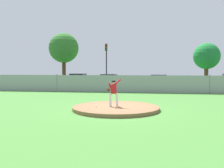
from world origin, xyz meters
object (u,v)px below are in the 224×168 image
at_px(traffic_cone_orange, 191,87).
at_px(traffic_light_near, 106,58).
at_px(pitcher_youth, 113,91).
at_px(parked_car_red, 159,82).
at_px(parked_car_navy, 109,82).
at_px(baseball, 96,106).
at_px(parked_car_charcoal, 78,81).

bearing_deg(traffic_cone_orange, traffic_light_near, 163.35).
bearing_deg(pitcher_youth, parked_car_red, 78.06).
bearing_deg(traffic_cone_orange, parked_car_navy, -173.53).
height_order(baseball, traffic_cone_orange, traffic_cone_orange).
bearing_deg(traffic_light_near, traffic_cone_orange, -16.65).
bearing_deg(baseball, parked_car_charcoal, 109.88).
bearing_deg(traffic_light_near, baseball, -81.84).
xyz_separation_m(parked_car_charcoal, traffic_cone_orange, (12.87, 0.83, -0.55)).
bearing_deg(parked_car_charcoal, traffic_light_near, 55.48).
distance_m(parked_car_charcoal, traffic_light_near, 5.54).
bearing_deg(parked_car_navy, traffic_light_near, 104.06).
xyz_separation_m(parked_car_charcoal, parked_car_red, (9.28, -0.07, -0.03)).
bearing_deg(parked_car_navy, baseball, -83.53).
height_order(parked_car_navy, traffic_cone_orange, parked_car_navy).
distance_m(parked_car_red, traffic_light_near, 8.24).
relative_size(baseball, traffic_light_near, 0.01).
relative_size(parked_car_charcoal, parked_car_red, 0.94).
xyz_separation_m(parked_car_red, traffic_light_near, (-6.61, 3.95, 2.95)).
xyz_separation_m(baseball, traffic_cone_orange, (7.52, 15.63, 0.03)).
height_order(parked_car_charcoal, traffic_light_near, traffic_light_near).
bearing_deg(baseball, pitcher_youth, 23.73).
distance_m(parked_car_charcoal, traffic_cone_orange, 12.91).
bearing_deg(parked_car_navy, pitcher_youth, -79.80).
height_order(pitcher_youth, traffic_light_near, traffic_light_near).
bearing_deg(traffic_cone_orange, pitcher_youth, -113.49).
height_order(parked_car_red, traffic_light_near, traffic_light_near).
bearing_deg(traffic_cone_orange, parked_car_charcoal, -176.30).
height_order(pitcher_youth, traffic_cone_orange, pitcher_youth).
distance_m(pitcher_youth, parked_car_red, 14.65).
bearing_deg(traffic_light_near, parked_car_red, -30.89).
bearing_deg(parked_car_navy, traffic_cone_orange, 6.47).
xyz_separation_m(pitcher_youth, baseball, (-0.90, -0.39, -0.84)).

